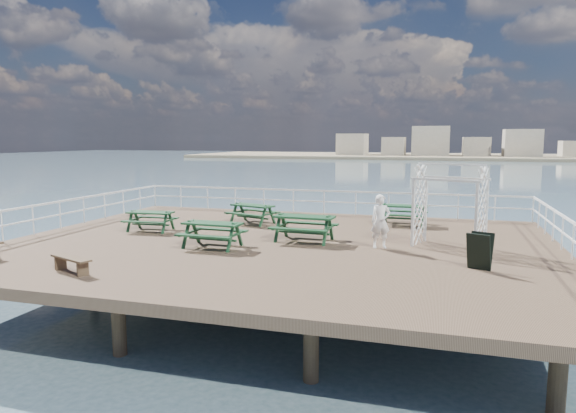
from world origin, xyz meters
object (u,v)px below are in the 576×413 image
(flat_bench_near, at_px, (71,261))
(person, at_px, (381,221))
(picnic_table_a, at_px, (150,217))
(picnic_table_c, at_px, (404,211))
(picnic_table_d, at_px, (212,229))
(picnic_table_e, at_px, (304,223))
(trellis_arbor, at_px, (449,211))
(picnic_table_b, at_px, (252,210))

(flat_bench_near, bearing_deg, person, 56.96)
(picnic_table_a, relative_size, picnic_table_c, 0.95)
(picnic_table_c, height_order, flat_bench_near, picnic_table_c)
(picnic_table_c, distance_m, flat_bench_near, 12.70)
(flat_bench_near, bearing_deg, picnic_table_a, 123.23)
(picnic_table_c, height_order, picnic_table_d, picnic_table_d)
(person, bearing_deg, flat_bench_near, -165.39)
(picnic_table_c, relative_size, person, 1.11)
(picnic_table_e, height_order, trellis_arbor, trellis_arbor)
(picnic_table_a, xyz_separation_m, picnic_table_d, (3.49, -2.03, 0.05))
(picnic_table_d, bearing_deg, trellis_arbor, 18.84)
(picnic_table_d, xyz_separation_m, picnic_table_e, (2.55, 1.82, 0.05))
(picnic_table_a, height_order, picnic_table_d, picnic_table_d)
(picnic_table_a, distance_m, flat_bench_near, 6.08)
(picnic_table_a, bearing_deg, picnic_table_b, 37.21)
(picnic_table_c, bearing_deg, picnic_table_e, -122.93)
(picnic_table_d, bearing_deg, picnic_table_e, 37.91)
(person, bearing_deg, picnic_table_b, 128.00)
(picnic_table_a, xyz_separation_m, picnic_table_e, (6.04, -0.21, 0.10))
(picnic_table_b, distance_m, picnic_table_d, 4.73)
(trellis_arbor, bearing_deg, picnic_table_d, -144.35)
(picnic_table_b, bearing_deg, picnic_table_c, 30.88)
(flat_bench_near, bearing_deg, picnic_table_c, 73.39)
(picnic_table_b, distance_m, picnic_table_c, 6.12)
(picnic_table_a, relative_size, flat_bench_near, 1.23)
(picnic_table_d, xyz_separation_m, flat_bench_near, (-2.18, -3.91, -0.27))
(picnic_table_a, bearing_deg, person, -7.72)
(picnic_table_b, relative_size, trellis_arbor, 0.80)
(picnic_table_e, xyz_separation_m, flat_bench_near, (-4.73, -5.72, -0.32))
(picnic_table_d, bearing_deg, flat_bench_near, -116.77)
(person, bearing_deg, trellis_arbor, -3.26)
(picnic_table_c, bearing_deg, picnic_table_b, -164.69)
(picnic_table_e, bearing_deg, person, -5.33)
(picnic_table_b, xyz_separation_m, picnic_table_d, (0.41, -4.71, 0.02))
(picnic_table_a, bearing_deg, trellis_arbor, -3.31)
(picnic_table_a, relative_size, person, 1.05)
(picnic_table_b, bearing_deg, picnic_table_e, -27.33)
(picnic_table_a, height_order, picnic_table_b, picnic_table_b)
(picnic_table_b, height_order, flat_bench_near, picnic_table_b)
(flat_bench_near, distance_m, person, 9.09)
(picnic_table_c, relative_size, flat_bench_near, 1.30)
(flat_bench_near, bearing_deg, picnic_table_b, 99.18)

